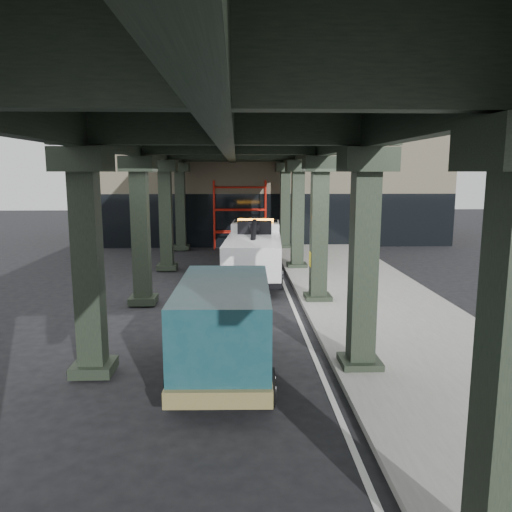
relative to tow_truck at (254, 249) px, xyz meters
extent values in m
plane|color=black|center=(-0.56, -6.30, -1.23)|extent=(90.00, 90.00, 0.00)
cube|color=gray|center=(3.94, -4.30, -1.15)|extent=(5.00, 40.00, 0.15)
cube|color=silver|center=(1.14, -4.30, -1.22)|extent=(0.12, 38.00, 0.01)
cube|color=black|center=(2.04, -16.30, 1.27)|extent=(0.55, 0.55, 5.00)
cube|color=black|center=(2.04, -10.30, 1.27)|extent=(0.55, 0.55, 5.00)
cube|color=black|center=(2.04, -10.30, 3.52)|extent=(1.10, 1.10, 0.50)
cube|color=black|center=(2.04, -10.30, -1.05)|extent=(0.90, 0.90, 0.24)
cube|color=black|center=(2.04, -4.30, 1.27)|extent=(0.55, 0.55, 5.00)
cube|color=black|center=(2.04, -4.30, 3.52)|extent=(1.10, 1.10, 0.50)
cube|color=black|center=(2.04, -4.30, -1.05)|extent=(0.90, 0.90, 0.24)
cube|color=black|center=(2.04, 1.70, 1.27)|extent=(0.55, 0.55, 5.00)
cube|color=black|center=(2.04, 1.70, 3.52)|extent=(1.10, 1.10, 0.50)
cube|color=black|center=(2.04, 1.70, -1.05)|extent=(0.90, 0.90, 0.24)
cube|color=black|center=(2.04, 7.70, 1.27)|extent=(0.55, 0.55, 5.00)
cube|color=black|center=(2.04, 7.70, 3.52)|extent=(1.10, 1.10, 0.50)
cube|color=black|center=(2.04, 7.70, -1.05)|extent=(0.90, 0.90, 0.24)
cube|color=black|center=(-3.96, -10.30, 1.27)|extent=(0.55, 0.55, 5.00)
cube|color=black|center=(-3.96, -10.30, 3.52)|extent=(1.10, 1.10, 0.50)
cube|color=black|center=(-3.96, -10.30, -1.05)|extent=(0.90, 0.90, 0.24)
cube|color=black|center=(-3.96, -4.30, 1.27)|extent=(0.55, 0.55, 5.00)
cube|color=black|center=(-3.96, -4.30, 3.52)|extent=(1.10, 1.10, 0.50)
cube|color=black|center=(-3.96, -4.30, -1.05)|extent=(0.90, 0.90, 0.24)
cube|color=black|center=(-3.96, 1.70, 1.27)|extent=(0.55, 0.55, 5.00)
cube|color=black|center=(-3.96, 1.70, 3.52)|extent=(1.10, 1.10, 0.50)
cube|color=black|center=(-3.96, 1.70, -1.05)|extent=(0.90, 0.90, 0.24)
cube|color=black|center=(-3.96, 7.70, 1.27)|extent=(0.55, 0.55, 5.00)
cube|color=black|center=(-3.96, 7.70, 3.52)|extent=(1.10, 1.10, 0.50)
cube|color=black|center=(-3.96, 7.70, -1.05)|extent=(0.90, 0.90, 0.24)
cube|color=black|center=(2.04, -4.30, 4.32)|extent=(0.35, 32.00, 1.10)
cube|color=black|center=(-3.96, -4.30, 4.32)|extent=(0.35, 32.00, 1.10)
cube|color=black|center=(-0.96, -4.30, 4.32)|extent=(0.35, 32.00, 1.10)
cube|color=black|center=(-0.96, -4.30, 5.02)|extent=(7.40, 32.00, 0.30)
cube|color=#C6B793|center=(1.44, 13.70, 2.77)|extent=(22.00, 10.00, 8.00)
cylinder|color=red|center=(-2.06, 8.60, 0.77)|extent=(0.08, 0.08, 4.00)
cylinder|color=red|center=(-2.06, 7.80, 0.77)|extent=(0.08, 0.08, 4.00)
cylinder|color=red|center=(0.94, 8.60, 0.77)|extent=(0.08, 0.08, 4.00)
cylinder|color=red|center=(0.94, 7.80, 0.77)|extent=(0.08, 0.08, 4.00)
cylinder|color=red|center=(-0.56, 8.60, -0.23)|extent=(3.00, 0.08, 0.08)
cylinder|color=red|center=(-0.56, 8.60, 1.07)|extent=(3.00, 0.08, 0.08)
cylinder|color=red|center=(-0.56, 8.60, 2.37)|extent=(3.00, 0.08, 0.08)
cube|color=black|center=(-0.03, -0.47, -0.59)|extent=(1.38, 6.85, 0.23)
cube|color=white|center=(0.13, 1.84, 0.18)|extent=(2.28, 2.32, 1.63)
cube|color=white|center=(0.20, 2.79, -0.27)|extent=(2.17, 0.78, 0.82)
cube|color=black|center=(0.15, 2.06, 0.63)|extent=(2.07, 1.32, 0.77)
cube|color=white|center=(-0.11, -1.51, 0.00)|extent=(2.49, 4.68, 1.27)
cube|color=orange|center=(0.12, 1.66, 1.09)|extent=(1.65, 0.37, 0.15)
cube|color=black|center=(0.02, 0.30, 0.91)|extent=(1.49, 0.65, 0.54)
cylinder|color=black|center=(-0.09, -1.33, 0.68)|extent=(0.44, 3.18, 1.22)
cube|color=black|center=(-0.27, -3.82, -0.91)|extent=(0.36, 1.29, 0.16)
cube|color=black|center=(-0.31, -4.45, -0.95)|extent=(1.46, 0.33, 0.16)
cylinder|color=black|center=(-0.85, 2.18, -0.73)|extent=(0.39, 1.02, 1.00)
cylinder|color=silver|center=(-0.85, 2.18, -0.73)|extent=(0.39, 0.57, 0.55)
cylinder|color=black|center=(1.14, 2.04, -0.73)|extent=(0.39, 1.02, 1.00)
cylinder|color=silver|center=(1.14, 2.04, -0.73)|extent=(0.39, 0.57, 0.55)
cylinder|color=black|center=(-1.06, -0.81, -0.73)|extent=(0.39, 1.02, 1.00)
cylinder|color=silver|center=(-1.06, -0.81, -0.73)|extent=(0.39, 0.57, 0.55)
cylinder|color=black|center=(0.93, -0.95, -0.73)|extent=(0.39, 1.02, 1.00)
cylinder|color=silver|center=(0.93, -0.95, -0.73)|extent=(0.39, 0.57, 0.55)
cylinder|color=black|center=(-1.14, -1.98, -0.73)|extent=(0.39, 1.02, 1.00)
cylinder|color=silver|center=(-1.14, -1.98, -0.73)|extent=(0.39, 0.57, 0.55)
cylinder|color=black|center=(0.85, -2.12, -0.73)|extent=(0.39, 1.02, 1.00)
cylinder|color=silver|center=(0.85, -2.12, -0.73)|extent=(0.39, 0.57, 0.55)
cube|color=#123B43|center=(-0.98, -8.04, -0.35)|extent=(1.91, 1.06, 0.83)
cube|color=#123B43|center=(-1.04, -10.56, 0.01)|extent=(2.03, 4.18, 1.79)
cube|color=olive|center=(-1.03, -10.19, -0.72)|extent=(2.10, 5.19, 0.32)
cube|color=black|center=(-0.99, -8.40, 0.38)|extent=(1.80, 0.44, 0.76)
cube|color=black|center=(-1.04, -10.28, 0.47)|extent=(2.04, 3.35, 0.50)
cube|color=silver|center=(-0.97, -7.55, -0.72)|extent=(1.84, 0.16, 0.28)
cylinder|color=black|center=(-1.90, -8.06, -0.84)|extent=(0.28, 0.78, 0.77)
cylinder|color=silver|center=(-1.90, -8.06, -0.84)|extent=(0.30, 0.43, 0.42)
cylinder|color=black|center=(-0.06, -8.11, -0.84)|extent=(0.28, 0.78, 0.77)
cylinder|color=silver|center=(-0.06, -8.11, -0.84)|extent=(0.30, 0.43, 0.42)
cylinder|color=black|center=(-2.00, -11.91, -0.84)|extent=(0.28, 0.78, 0.77)
cylinder|color=silver|center=(-2.00, -11.91, -0.84)|extent=(0.30, 0.43, 0.42)
cylinder|color=black|center=(-0.16, -11.96, -0.84)|extent=(0.28, 0.78, 0.77)
cylinder|color=silver|center=(-0.16, -11.96, -0.84)|extent=(0.30, 0.43, 0.42)
camera|label=1|loc=(-0.75, -21.01, 3.27)|focal=35.00mm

